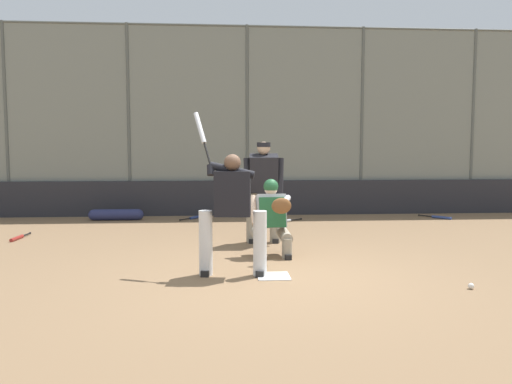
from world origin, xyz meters
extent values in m
plane|color=#846647|center=(0.00, 0.00, 0.00)|extent=(160.00, 160.00, 0.00)
cube|color=white|center=(0.00, 0.00, 0.01)|extent=(0.43, 0.43, 0.01)
cylinder|color=#515651|center=(-5.99, -6.38, 2.41)|extent=(0.08, 0.08, 4.83)
cylinder|color=#515651|center=(-3.00, -6.38, 2.41)|extent=(0.08, 0.08, 4.83)
cylinder|color=#515651|center=(0.00, -6.38, 2.41)|extent=(0.08, 0.08, 4.83)
cylinder|color=#515651|center=(3.00, -6.38, 2.41)|extent=(0.08, 0.08, 4.83)
cylinder|color=#515651|center=(5.99, -6.38, 2.41)|extent=(0.08, 0.08, 4.83)
cube|color=gray|center=(0.00, -6.38, 2.41)|extent=(17.98, 0.01, 4.83)
cylinder|color=#515651|center=(0.00, -6.38, 4.80)|extent=(17.98, 0.06, 0.06)
cube|color=#28282D|center=(0.00, -6.28, 0.44)|extent=(17.62, 0.18, 0.88)
cube|color=slate|center=(-1.71, -8.40, 0.06)|extent=(12.59, 1.95, 0.12)
cube|color=slate|center=(-1.71, -7.85, 0.22)|extent=(12.59, 0.55, 0.44)
cube|color=#B7BABC|center=(-1.71, -7.85, 0.48)|extent=(12.59, 0.24, 0.08)
cube|color=slate|center=(-1.71, -8.40, 0.38)|extent=(12.59, 0.55, 0.76)
cube|color=#B7BABC|center=(-1.71, -8.40, 0.80)|extent=(12.59, 0.24, 0.08)
cube|color=slate|center=(-1.71, -8.95, 0.54)|extent=(12.59, 0.55, 1.08)
cube|color=#B7BABC|center=(-1.71, -8.95, 1.12)|extent=(12.59, 0.24, 0.08)
cylinder|color=silver|center=(0.18, -0.07, 0.44)|extent=(0.18, 0.18, 0.88)
cube|color=black|center=(0.18, -0.07, 0.04)|extent=(0.14, 0.29, 0.08)
cylinder|color=silver|center=(0.90, -0.15, 0.44)|extent=(0.18, 0.18, 0.88)
cube|color=black|center=(0.90, -0.15, 0.04)|extent=(0.14, 0.29, 0.08)
cube|color=black|center=(0.54, -0.11, 1.11)|extent=(0.50, 0.32, 0.60)
sphere|color=brown|center=(0.54, -0.11, 1.52)|extent=(0.22, 0.22, 0.22)
cylinder|color=black|center=(0.54, -0.14, 1.42)|extent=(0.62, 0.22, 0.23)
cylinder|color=black|center=(0.83, -0.17, 1.42)|extent=(0.11, 0.15, 0.17)
sphere|color=black|center=(0.83, -0.19, 1.48)|extent=(0.04, 0.04, 0.04)
cylinder|color=black|center=(0.87, -0.28, 1.63)|extent=(0.12, 0.20, 0.32)
cylinder|color=#B7BCC1|center=(0.98, -0.48, 1.99)|extent=(0.21, 0.31, 0.45)
cylinder|color=gray|center=(-0.33, -1.08, 0.16)|extent=(0.16, 0.16, 0.32)
cylinder|color=gray|center=(-0.31, -1.28, 0.34)|extent=(0.22, 0.49, 0.24)
cube|color=black|center=(-0.33, -1.08, 0.04)|extent=(0.12, 0.27, 0.08)
cylinder|color=gray|center=(0.09, -1.04, 0.16)|extent=(0.16, 0.16, 0.32)
cylinder|color=gray|center=(0.11, -1.25, 0.34)|extent=(0.22, 0.49, 0.24)
cube|color=black|center=(0.09, -1.04, 0.04)|extent=(0.12, 0.27, 0.08)
cube|color=#B7B7BC|center=(-0.10, -1.31, 0.72)|extent=(0.48, 0.40, 0.57)
cube|color=#235B33|center=(-0.11, -1.16, 0.72)|extent=(0.42, 0.17, 0.47)
sphere|color=beige|center=(-0.10, -1.31, 1.07)|extent=(0.21, 0.21, 0.21)
sphere|color=#235B33|center=(-0.10, -1.31, 1.11)|extent=(0.24, 0.24, 0.24)
cylinder|color=#B7B7BC|center=(-0.29, -1.07, 0.89)|extent=(0.26, 0.56, 0.16)
ellipsoid|color=brown|center=(-0.20, -0.82, 0.86)|extent=(0.31, 0.12, 0.24)
cylinder|color=beige|center=(0.18, -1.29, 0.74)|extent=(0.12, 0.33, 0.46)
cylinder|color=gray|center=(-0.29, -2.44, 0.47)|extent=(0.19, 0.19, 0.93)
cube|color=black|center=(-0.29, -2.44, 0.04)|extent=(0.12, 0.28, 0.08)
cylinder|color=gray|center=(0.14, -2.46, 0.47)|extent=(0.19, 0.19, 0.93)
cube|color=black|center=(0.14, -2.46, 0.04)|extent=(0.12, 0.28, 0.08)
cube|color=black|center=(-0.08, -2.38, 1.26)|extent=(0.52, 0.46, 0.71)
sphere|color=tan|center=(-0.08, -2.38, 1.71)|extent=(0.23, 0.23, 0.23)
cylinder|color=black|center=(-0.08, -2.38, 1.78)|extent=(0.25, 0.25, 0.08)
cylinder|color=black|center=(-0.36, -2.30, 1.05)|extent=(0.17, 0.26, 0.99)
cylinder|color=black|center=(0.22, -2.33, 1.05)|extent=(0.15, 0.26, 0.99)
sphere|color=black|center=(4.48, -3.59, 0.03)|extent=(0.04, 0.04, 0.04)
cylinder|color=black|center=(4.49, -3.42, 0.03)|extent=(0.05, 0.34, 0.03)
cylinder|color=maroon|center=(4.51, -3.02, 0.03)|extent=(0.09, 0.47, 0.07)
sphere|color=black|center=(1.65, -5.23, 0.03)|extent=(0.04, 0.04, 0.04)
cylinder|color=black|center=(1.54, -5.36, 0.03)|extent=(0.24, 0.29, 0.03)
cylinder|color=#334789|center=(1.28, -5.68, 0.03)|extent=(0.36, 0.41, 0.07)
sphere|color=black|center=(-1.22, -5.20, 0.03)|extent=(0.04, 0.04, 0.04)
cylinder|color=black|center=(-1.08, -5.09, 0.03)|extent=(0.31, 0.25, 0.03)
cylinder|color=#B7BCC1|center=(-0.73, -4.81, 0.03)|extent=(0.45, 0.37, 0.07)
sphere|color=black|center=(-4.30, -5.64, 0.03)|extent=(0.04, 0.04, 0.04)
cylinder|color=black|center=(-4.41, -5.51, 0.03)|extent=(0.25, 0.29, 0.03)
cylinder|color=#334789|center=(-4.68, -5.19, 0.03)|extent=(0.37, 0.41, 0.07)
sphere|color=white|center=(-2.34, 0.77, 0.04)|extent=(0.07, 0.07, 0.07)
cylinder|color=navy|center=(3.19, -5.53, 0.13)|extent=(1.05, 0.26, 0.26)
sphere|color=navy|center=(2.67, -5.53, 0.13)|extent=(0.26, 0.26, 0.26)
sphere|color=navy|center=(3.72, -5.53, 0.13)|extent=(0.26, 0.26, 0.26)
camera|label=1|loc=(0.70, 6.51, 1.70)|focal=35.00mm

